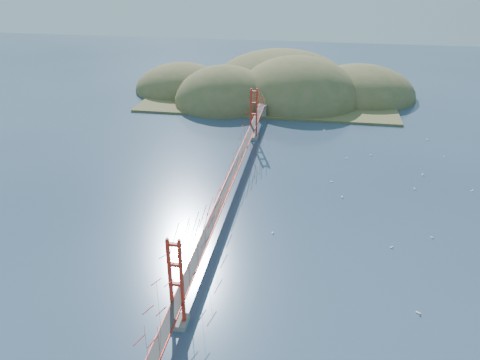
% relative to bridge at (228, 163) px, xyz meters
% --- Properties ---
extents(ground, '(320.00, 320.00, 0.00)m').
position_rel_bridge_xyz_m(ground, '(0.00, -0.18, -7.01)').
color(ground, '#2C3E58').
rests_on(ground, ground).
extents(bridge, '(2.20, 94.40, 12.00)m').
position_rel_bridge_xyz_m(bridge, '(0.00, 0.00, 0.00)').
color(bridge, gray).
rests_on(bridge, ground).
extents(far_headlands, '(84.00, 58.00, 25.00)m').
position_rel_bridge_xyz_m(far_headlands, '(2.21, 68.33, -7.01)').
color(far_headlands, olive).
rests_on(far_headlands, ground).
extents(sailboat_12, '(0.54, 0.45, 0.62)m').
position_rel_bridge_xyz_m(sailboat_12, '(15.90, 37.95, -6.87)').
color(sailboat_12, white).
rests_on(sailboat_12, ground).
extents(sailboat_14, '(0.62, 0.62, 0.65)m').
position_rel_bridge_xyz_m(sailboat_14, '(26.00, -10.02, -6.86)').
color(sailboat_14, white).
rests_on(sailboat_14, ground).
extents(sailboat_6, '(0.64, 0.64, 0.68)m').
position_rel_bridge_xyz_m(sailboat_6, '(27.50, -23.67, -6.86)').
color(sailboat_6, white).
rests_on(sailboat_6, ground).
extents(sailboat_7, '(0.58, 0.51, 0.66)m').
position_rel_bridge_xyz_m(sailboat_7, '(20.56, 21.77, -6.86)').
color(sailboat_7, white).
rests_on(sailboat_7, ground).
extents(sailboat_17, '(0.66, 0.63, 0.74)m').
position_rel_bridge_xyz_m(sailboat_17, '(39.02, 35.67, -6.85)').
color(sailboat_17, white).
rests_on(sailboat_17, ground).
extents(sailboat_9, '(0.51, 0.59, 0.67)m').
position_rel_bridge_xyz_m(sailboat_9, '(34.78, 16.19, -6.86)').
color(sailboat_9, white).
rests_on(sailboat_9, ground).
extents(sailboat_2, '(0.51, 0.51, 0.57)m').
position_rel_bridge_xyz_m(sailboat_2, '(32.25, -6.36, -6.87)').
color(sailboat_2, white).
rests_on(sailboat_2, ground).
extents(sailboat_1, '(0.58, 0.58, 0.62)m').
position_rel_bridge_xyz_m(sailboat_1, '(32.30, 9.84, -6.87)').
color(sailboat_1, white).
rests_on(sailboat_1, ground).
extents(sailboat_16, '(0.58, 0.58, 0.61)m').
position_rel_bridge_xyz_m(sailboat_16, '(25.75, 24.38, -6.87)').
color(sailboat_16, white).
rests_on(sailboat_16, ground).
extents(sailboat_3, '(0.51, 0.45, 0.59)m').
position_rel_bridge_xyz_m(sailboat_3, '(17.50, 10.22, -6.87)').
color(sailboat_3, white).
rests_on(sailboat_3, ground).
extents(sailboat_8, '(0.50, 0.41, 0.59)m').
position_rel_bridge_xyz_m(sailboat_8, '(42.35, 10.66, -6.87)').
color(sailboat_8, white).
rests_on(sailboat_8, ground).
extents(sailboat_15, '(0.42, 0.49, 0.56)m').
position_rel_bridge_xyz_m(sailboat_15, '(40.84, 26.13, -6.87)').
color(sailboat_15, white).
rests_on(sailboat_15, ground).
extents(sailboat_0, '(0.52, 0.52, 0.59)m').
position_rel_bridge_xyz_m(sailboat_0, '(8.58, -9.06, -6.87)').
color(sailboat_0, white).
rests_on(sailboat_0, ground).
extents(sailboat_extra_0, '(0.55, 0.57, 0.64)m').
position_rel_bridge_xyz_m(sailboat_extra_0, '(19.33, 4.45, -6.86)').
color(sailboat_extra_0, white).
rests_on(sailboat_extra_0, ground).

